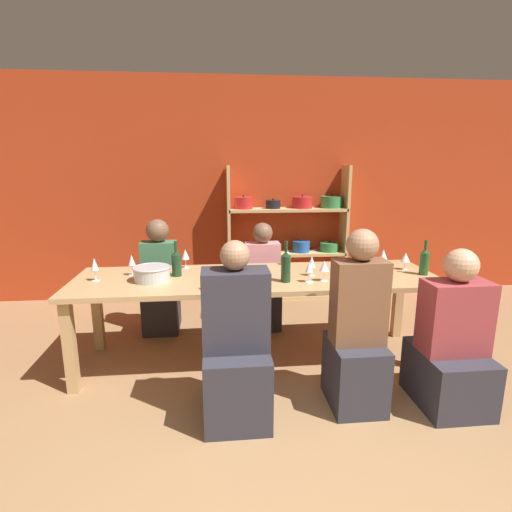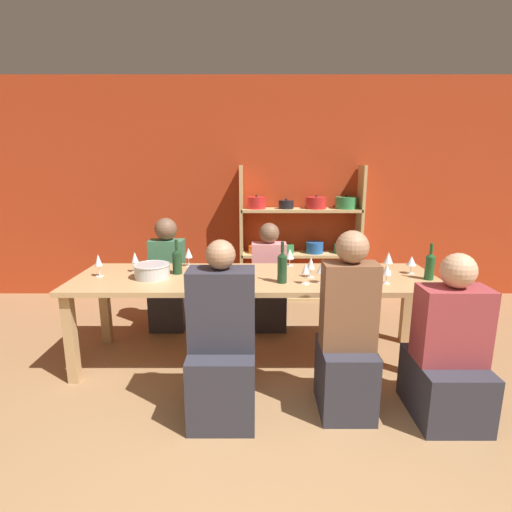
{
  "view_description": "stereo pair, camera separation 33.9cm",
  "coord_description": "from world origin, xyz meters",
  "px_view_note": "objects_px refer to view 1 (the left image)",
  "views": [
    {
      "loc": [
        -0.25,
        -1.22,
        1.68
      ],
      "look_at": [
        0.09,
        2.07,
        0.91
      ],
      "focal_mm": 28.0,
      "sensor_mm": 36.0,
      "label": 1
    },
    {
      "loc": [
        0.09,
        -1.24,
        1.68
      ],
      "look_at": [
        0.09,
        2.07,
        0.91
      ],
      "focal_mm": 28.0,
      "sensor_mm": 36.0,
      "label": 2
    }
  ],
  "objects_px": {
    "wine_bottle_green": "(176,263)",
    "wine_glass_white_b": "(287,254)",
    "cell_phone": "(337,271)",
    "person_far_b": "(161,289)",
    "wine_glass_white_a": "(185,255)",
    "wine_glass_empty_a": "(405,258)",
    "shelf_unit": "(288,243)",
    "wine_glass_red_a": "(309,268)",
    "mixing_bowl": "(152,273)",
    "wine_glass_red_b": "(312,262)",
    "wine_glass_empty_c": "(386,266)",
    "dining_table": "(257,285)",
    "wine_bottle_amber": "(286,266)",
    "wine_glass_empty_d": "(353,257)",
    "person_near_c": "(357,341)",
    "wine_glass_empty_b": "(324,266)",
    "person_near_b": "(451,350)",
    "person_far_a": "(262,288)",
    "wine_bottle_dark": "(424,261)",
    "wine_glass_red_e": "(209,275)",
    "wine_glass_red_c": "(383,255)",
    "person_near_a": "(236,355)",
    "wine_glass_red_f": "(95,265)",
    "wine_glass_red_d": "(132,261)"
  },
  "relations": [
    {
      "from": "person_far_a",
      "to": "person_near_c",
      "type": "height_order",
      "value": "person_near_c"
    },
    {
      "from": "wine_glass_white_a",
      "to": "person_near_b",
      "type": "height_order",
      "value": "person_near_b"
    },
    {
      "from": "dining_table",
      "to": "wine_bottle_green",
      "type": "bearing_deg",
      "value": 173.49
    },
    {
      "from": "mixing_bowl",
      "to": "wine_glass_red_b",
      "type": "height_order",
      "value": "wine_glass_red_b"
    },
    {
      "from": "wine_glass_empty_b",
      "to": "wine_glass_red_c",
      "type": "bearing_deg",
      "value": 28.26
    },
    {
      "from": "wine_bottle_amber",
      "to": "person_near_a",
      "type": "bearing_deg",
      "value": -126.41
    },
    {
      "from": "shelf_unit",
      "to": "wine_glass_empty_b",
      "type": "xyz_separation_m",
      "value": [
        -0.05,
        -1.85,
        0.18
      ]
    },
    {
      "from": "shelf_unit",
      "to": "wine_glass_white_a",
      "type": "distance_m",
      "value": 1.78
    },
    {
      "from": "wine_glass_empty_d",
      "to": "wine_glass_empty_a",
      "type": "bearing_deg",
      "value": -8.96
    },
    {
      "from": "wine_glass_red_d",
      "to": "wine_glass_red_f",
      "type": "relative_size",
      "value": 0.95
    },
    {
      "from": "shelf_unit",
      "to": "wine_glass_white_b",
      "type": "xyz_separation_m",
      "value": [
        -0.25,
        -1.3,
        0.17
      ]
    },
    {
      "from": "wine_glass_white_a",
      "to": "person_far_b",
      "type": "distance_m",
      "value": 0.69
    },
    {
      "from": "shelf_unit",
      "to": "wine_glass_red_a",
      "type": "distance_m",
      "value": 1.89
    },
    {
      "from": "person_near_c",
      "to": "wine_glass_red_e",
      "type": "bearing_deg",
      "value": 159.42
    },
    {
      "from": "wine_bottle_green",
      "to": "wine_glass_white_a",
      "type": "bearing_deg",
      "value": 77.58
    },
    {
      "from": "cell_phone",
      "to": "person_far_b",
      "type": "xyz_separation_m",
      "value": [
        -1.62,
        0.7,
        -0.33
      ]
    },
    {
      "from": "person_near_c",
      "to": "wine_bottle_green",
      "type": "bearing_deg",
      "value": 148.24
    },
    {
      "from": "wine_glass_red_b",
      "to": "wine_glass_white_a",
      "type": "distance_m",
      "value": 1.13
    },
    {
      "from": "wine_bottle_green",
      "to": "wine_glass_white_a",
      "type": "xyz_separation_m",
      "value": [
        0.06,
        0.25,
        0.01
      ]
    },
    {
      "from": "wine_glass_empty_c",
      "to": "cell_phone",
      "type": "bearing_deg",
      "value": 138.39
    },
    {
      "from": "wine_glass_white_b",
      "to": "person_near_a",
      "type": "height_order",
      "value": "person_near_a"
    },
    {
      "from": "wine_bottle_green",
      "to": "wine_glass_white_b",
      "type": "height_order",
      "value": "wine_bottle_green"
    },
    {
      "from": "person_far_a",
      "to": "person_near_c",
      "type": "relative_size",
      "value": 0.87
    },
    {
      "from": "mixing_bowl",
      "to": "wine_glass_empty_c",
      "type": "distance_m",
      "value": 1.88
    },
    {
      "from": "person_far_b",
      "to": "wine_glass_red_b",
      "type": "bearing_deg",
      "value": 149.69
    },
    {
      "from": "wine_glass_white_a",
      "to": "wine_glass_white_b",
      "type": "bearing_deg",
      "value": 1.61
    },
    {
      "from": "person_near_b",
      "to": "person_near_c",
      "type": "relative_size",
      "value": 0.89
    },
    {
      "from": "wine_glass_red_f",
      "to": "person_far_a",
      "type": "height_order",
      "value": "person_far_a"
    },
    {
      "from": "wine_glass_red_a",
      "to": "person_far_a",
      "type": "distance_m",
      "value": 1.12
    },
    {
      "from": "wine_glass_white_b",
      "to": "wine_glass_empty_a",
      "type": "bearing_deg",
      "value": -15.18
    },
    {
      "from": "dining_table",
      "to": "cell_phone",
      "type": "xyz_separation_m",
      "value": [
        0.71,
        0.07,
        0.08
      ]
    },
    {
      "from": "wine_glass_empty_d",
      "to": "wine_glass_white_b",
      "type": "bearing_deg",
      "value": 160.07
    },
    {
      "from": "wine_glass_empty_b",
      "to": "person_near_b",
      "type": "xyz_separation_m",
      "value": [
        0.76,
        -0.59,
        -0.47
      ]
    },
    {
      "from": "wine_glass_empty_c",
      "to": "person_near_b",
      "type": "height_order",
      "value": "person_near_b"
    },
    {
      "from": "wine_glass_empty_c",
      "to": "wine_glass_empty_d",
      "type": "bearing_deg",
      "value": 112.23
    },
    {
      "from": "wine_glass_empty_c",
      "to": "wine_glass_empty_d",
      "type": "relative_size",
      "value": 1.06
    },
    {
      "from": "shelf_unit",
      "to": "wine_glass_empty_c",
      "type": "bearing_deg",
      "value": -76.2
    },
    {
      "from": "wine_glass_empty_b",
      "to": "wine_glass_red_b",
      "type": "bearing_deg",
      "value": 111.14
    },
    {
      "from": "wine_bottle_dark",
      "to": "wine_glass_white_a",
      "type": "xyz_separation_m",
      "value": [
        -2.02,
        0.42,
        0.0
      ]
    },
    {
      "from": "wine_glass_red_c",
      "to": "person_near_a",
      "type": "distance_m",
      "value": 1.7
    },
    {
      "from": "mixing_bowl",
      "to": "person_far_a",
      "type": "bearing_deg",
      "value": 39.3
    },
    {
      "from": "wine_glass_red_f",
      "to": "wine_glass_white_b",
      "type": "relative_size",
      "value": 1.18
    },
    {
      "from": "wine_glass_empty_d",
      "to": "wine_glass_red_b",
      "type": "bearing_deg",
      "value": -156.52
    },
    {
      "from": "wine_glass_red_c",
      "to": "wine_glass_white_a",
      "type": "bearing_deg",
      "value": 174.09
    },
    {
      "from": "wine_glass_empty_b",
      "to": "cell_phone",
      "type": "height_order",
      "value": "wine_glass_empty_b"
    },
    {
      "from": "wine_bottle_green",
      "to": "wine_glass_empty_d",
      "type": "distance_m",
      "value": 1.54
    },
    {
      "from": "wine_bottle_green",
      "to": "wine_glass_empty_c",
      "type": "distance_m",
      "value": 1.71
    },
    {
      "from": "shelf_unit",
      "to": "wine_glass_empty_d",
      "type": "bearing_deg",
      "value": -78.34
    },
    {
      "from": "dining_table",
      "to": "wine_bottle_amber",
      "type": "height_order",
      "value": "wine_bottle_amber"
    },
    {
      "from": "mixing_bowl",
      "to": "wine_glass_red_b",
      "type": "relative_size",
      "value": 1.76
    }
  ]
}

